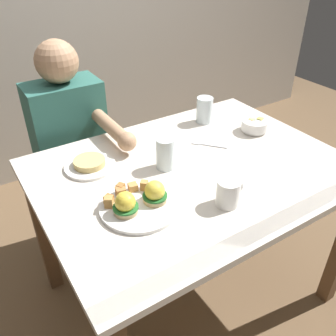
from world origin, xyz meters
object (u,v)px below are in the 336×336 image
(dining_table, at_px, (193,189))
(diner_person, at_px, (73,143))
(fruit_bowl, at_px, (254,125))
(fork, at_px, (207,145))
(water_glass_far, at_px, (204,111))
(eggs_benedict_plate, at_px, (139,201))
(side_plate, at_px, (90,164))
(water_glass_near, at_px, (165,155))
(coffee_mug, at_px, (229,192))

(dining_table, bearing_deg, diner_person, 115.56)
(fruit_bowl, xyz_separation_m, fork, (-0.26, 0.01, -0.03))
(fork, relative_size, water_glass_far, 1.05)
(eggs_benedict_plate, height_order, fruit_bowl, eggs_benedict_plate)
(eggs_benedict_plate, bearing_deg, side_plate, 97.60)
(water_glass_near, relative_size, diner_person, 0.11)
(fork, bearing_deg, side_plate, 167.70)
(eggs_benedict_plate, height_order, water_glass_near, water_glass_near)
(water_glass_near, bearing_deg, fruit_bowl, 4.13)
(coffee_mug, relative_size, fork, 0.85)
(fruit_bowl, bearing_deg, water_glass_near, -175.87)
(dining_table, relative_size, eggs_benedict_plate, 4.44)
(dining_table, bearing_deg, coffee_mug, -98.36)
(fork, distance_m, water_glass_near, 0.26)
(water_glass_near, height_order, water_glass_far, water_glass_near)
(eggs_benedict_plate, xyz_separation_m, fork, (0.45, 0.21, -0.02))
(dining_table, distance_m, side_plate, 0.42)
(diner_person, bearing_deg, fruit_bowl, -35.61)
(dining_table, relative_size, coffee_mug, 10.79)
(fruit_bowl, xyz_separation_m, side_plate, (-0.76, 0.12, -0.02))
(side_plate, bearing_deg, water_glass_far, 7.46)
(fruit_bowl, height_order, coffee_mug, coffee_mug)
(side_plate, bearing_deg, fruit_bowl, -9.21)
(coffee_mug, bearing_deg, side_plate, 123.41)
(side_plate, bearing_deg, coffee_mug, -56.59)
(fruit_bowl, bearing_deg, fork, 176.76)
(eggs_benedict_plate, relative_size, water_glass_near, 2.13)
(eggs_benedict_plate, bearing_deg, coffee_mug, -28.59)
(fruit_bowl, bearing_deg, side_plate, 170.79)
(coffee_mug, distance_m, diner_person, 0.89)
(fruit_bowl, height_order, diner_person, diner_person)
(fork, xyz_separation_m, water_glass_far, (0.13, 0.19, 0.05))
(eggs_benedict_plate, xyz_separation_m, coffee_mug, (0.26, -0.14, 0.02))
(diner_person, bearing_deg, eggs_benedict_plate, -91.04)
(water_glass_near, relative_size, water_glass_far, 1.02)
(eggs_benedict_plate, height_order, water_glass_far, water_glass_far)
(dining_table, bearing_deg, fruit_bowl, 13.20)
(fork, bearing_deg, fruit_bowl, -3.24)
(eggs_benedict_plate, distance_m, coffee_mug, 0.30)
(fruit_bowl, xyz_separation_m, diner_person, (-0.70, 0.50, -0.12))
(eggs_benedict_plate, distance_m, water_glass_near, 0.27)
(water_glass_far, bearing_deg, water_glass_near, -147.14)
(dining_table, distance_m, coffee_mug, 0.29)
(fruit_bowl, relative_size, side_plate, 0.60)
(fruit_bowl, bearing_deg, coffee_mug, -142.84)
(dining_table, height_order, diner_person, diner_person)
(fruit_bowl, distance_m, coffee_mug, 0.57)
(fork, xyz_separation_m, side_plate, (-0.50, 0.11, 0.01))
(coffee_mug, relative_size, water_glass_far, 0.89)
(dining_table, distance_m, fork, 0.22)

